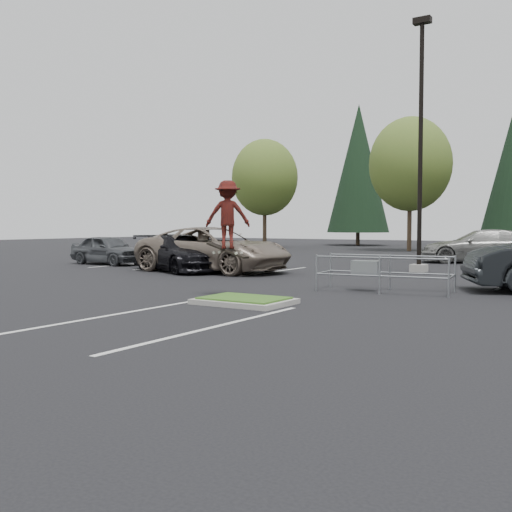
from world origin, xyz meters
The scene contains 13 objects.
ground centered at (0.00, 0.00, 0.00)m, with size 120.00×120.00×0.00m, color black.
grass_median centered at (0.00, 0.00, 0.08)m, with size 2.20×1.60×0.16m.
stall_lines centered at (-1.35, 6.02, 0.00)m, with size 22.62×17.60×0.01m.
light_pole centered at (0.50, 12.00, 4.56)m, with size 0.70×0.60×10.12m.
decid_a centered at (-18.01, 30.03, 5.58)m, with size 5.44×5.44×8.91m.
decid_b centered at (-6.01, 30.53, 6.04)m, with size 5.89×5.89×9.64m.
conif_a centered at (-14.00, 40.00, 7.10)m, with size 5.72×5.72×13.00m.
cart_corral centered at (1.53, 4.23, 0.66)m, with size 3.83×1.78×1.05m.
skateboarder centered at (-1.20, 1.00, 2.16)m, with size 1.34×1.18×2.05m.
car_l_tan centered at (-6.50, 7.49, 0.91)m, with size 3.02×6.54×1.82m, color gray.
car_l_black centered at (-8.00, 7.00, 0.76)m, with size 2.12×5.21×1.51m, color black.
car_l_grey centered at (-13.50, 8.40, 0.71)m, with size 1.68×4.17×1.42m, color #424549.
car_far_silver centered at (1.48, 19.23, 0.83)m, with size 2.34×5.75×1.67m, color gray.
Camera 1 is at (7.96, -11.93, 1.91)m, focal length 42.00 mm.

